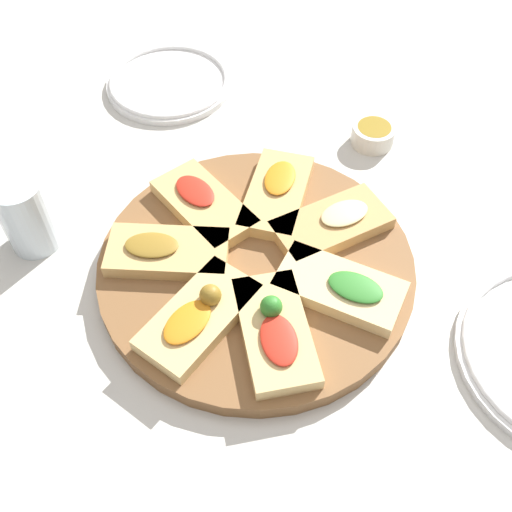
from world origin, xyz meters
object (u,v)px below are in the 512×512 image
(serving_board, at_px, (256,266))
(water_glass, at_px, (26,215))
(plate_left, at_px, (169,82))
(dipping_bowl, at_px, (373,134))

(serving_board, xyz_separation_m, water_glass, (-0.05, -0.29, 0.04))
(serving_board, bearing_deg, plate_left, -160.62)
(water_glass, relative_size, dipping_bowl, 1.61)
(serving_board, height_order, water_glass, water_glass)
(dipping_bowl, bearing_deg, serving_board, -36.81)
(serving_board, distance_m, plate_left, 0.41)
(plate_left, xyz_separation_m, dipping_bowl, (0.14, 0.32, 0.01))
(plate_left, xyz_separation_m, water_glass, (0.33, -0.15, 0.04))
(water_glass, bearing_deg, dipping_bowl, 111.75)
(serving_board, bearing_deg, dipping_bowl, 143.19)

